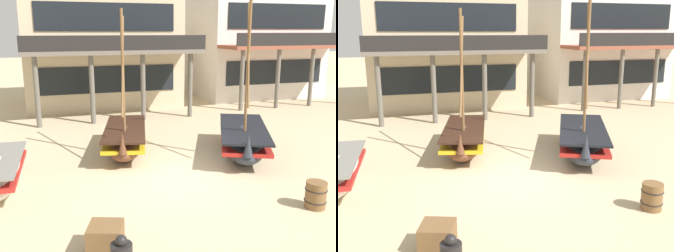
# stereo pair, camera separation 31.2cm
# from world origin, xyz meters

# --- Properties ---
(ground_plane) EXTENTS (120.00, 120.00, 0.00)m
(ground_plane) POSITION_xyz_m (0.00, 0.00, 0.00)
(ground_plane) COLOR #CCB78E
(fishing_boat_near_left) EXTENTS (2.44, 4.44, 5.14)m
(fishing_boat_near_left) POSITION_xyz_m (-1.01, 2.96, 0.55)
(fishing_boat_near_left) COLOR brown
(fishing_boat_near_left) RESTS_ON ground
(fishing_boat_centre_large) EXTENTS (3.39, 4.85, 5.74)m
(fishing_boat_centre_large) POSITION_xyz_m (3.03, 1.44, 0.58)
(fishing_boat_centre_large) COLOR #2D333D
(fishing_boat_centre_large) RESTS_ON ground
(fishing_boat_far_right) EXTENTS (1.39, 3.57, 4.62)m
(fishing_boat_far_right) POSITION_xyz_m (-5.13, 0.72, 0.52)
(fishing_boat_far_right) COLOR silver
(fishing_boat_far_right) RESTS_ON ground
(wooden_barrel) EXTENTS (0.56, 0.56, 0.70)m
(wooden_barrel) POSITION_xyz_m (2.62, -3.09, 0.35)
(wooden_barrel) COLOR brown
(wooden_barrel) RESTS_ON ground
(cargo_crate) EXTENTS (0.88, 0.88, 0.57)m
(cargo_crate) POSITION_xyz_m (-2.80, -3.40, 0.29)
(cargo_crate) COLOR brown
(cargo_crate) RESTS_ON ground
(harbor_building_main) EXTENTS (9.18, 9.86, 6.91)m
(harbor_building_main) POSITION_xyz_m (-0.26, 13.83, 3.46)
(harbor_building_main) COLOR beige
(harbor_building_main) RESTS_ON ground
(harbor_building_annex) EXTENTS (8.45, 9.27, 7.09)m
(harbor_building_annex) POSITION_xyz_m (10.32, 13.96, 3.55)
(harbor_building_annex) COLOR white
(harbor_building_annex) RESTS_ON ground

